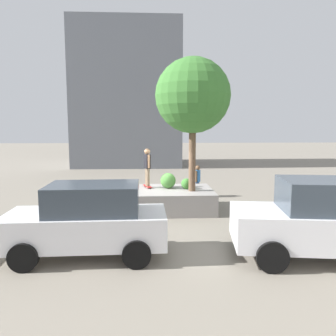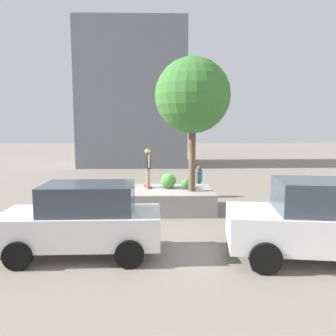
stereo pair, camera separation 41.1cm
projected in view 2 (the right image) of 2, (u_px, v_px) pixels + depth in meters
name	position (u px, v px, depth m)	size (l,w,h in m)	color
ground_plane	(158.00, 208.00, 14.05)	(120.00, 120.00, 0.00)	gray
planter_ledge	(168.00, 200.00, 13.72)	(3.72, 2.71, 0.87)	gray
plaza_tree	(193.00, 96.00, 12.87)	(2.97, 2.97, 5.31)	brown
boxwood_shrub	(168.00, 181.00, 13.91)	(0.65, 0.65, 0.65)	#4C8C3D
hedge_clump	(187.00, 184.00, 13.71)	(0.45, 0.45, 0.45)	#3D7A33
skateboard	(148.00, 186.00, 14.11)	(0.44, 0.83, 0.07)	#A51E1E
skateboarder	(148.00, 164.00, 13.99)	(0.30, 0.52, 1.61)	#847056
police_car	(321.00, 220.00, 8.38)	(4.77, 2.62, 2.11)	white
sedan_parked	(84.00, 219.00, 8.78)	(4.25, 2.05, 1.96)	white
pedestrian_crossing	(199.00, 179.00, 16.21)	(0.34, 0.50, 1.58)	navy
plaza_lowrise_south	(134.00, 97.00, 30.37)	(9.35, 7.62, 12.43)	slate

